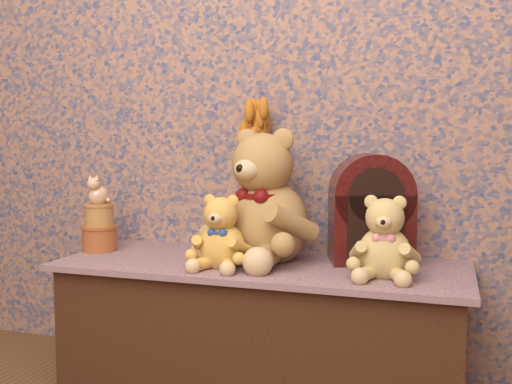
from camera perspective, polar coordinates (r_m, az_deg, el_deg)
display_shelf at (r=2.04m, az=0.45°, el=-12.90°), size 1.35×0.53×0.44m
teddy_large at (r=2.00m, az=1.00°, el=0.21°), size 0.50×0.55×0.48m
teddy_medium at (r=1.90m, az=-3.29°, el=-3.50°), size 0.20×0.24×0.25m
teddy_small at (r=1.80m, az=12.30°, el=-3.89°), size 0.21×0.25×0.26m
cathedral_radio at (r=2.01m, az=10.97°, el=-1.52°), size 0.31×0.26×0.36m
ceramic_vase at (r=2.16m, az=0.22°, el=-3.13°), size 0.14×0.14×0.20m
dried_stalks at (r=2.14m, az=0.22°, el=5.13°), size 0.24×0.24×0.42m
biscuit_tin_lower at (r=2.25m, az=-14.83°, el=-4.36°), size 0.16×0.16×0.09m
biscuit_tin_upper at (r=2.24m, az=-14.88°, el=-2.19°), size 0.12×0.12×0.08m
cat_figurine at (r=2.23m, az=-14.93°, el=0.28°), size 0.09×0.10×0.11m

